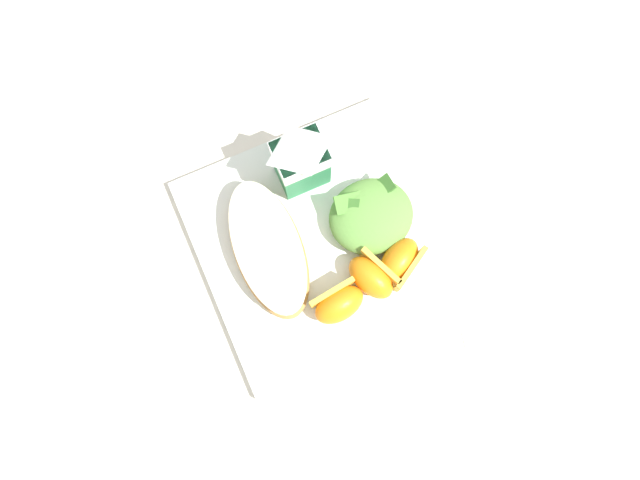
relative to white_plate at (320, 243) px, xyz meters
The scene contains 9 objects.
ground 0.01m from the white_plate, ahead, with size 3.00×3.00×0.00m, color beige.
white_plate is the anchor object (origin of this frame).
cheesy_pizza_bread 0.07m from the white_plate, 167.58° to the left, with size 0.09×0.17×0.04m.
green_salad_pile 0.07m from the white_plate, ahead, with size 0.10×0.09×0.04m.
milk_carton 0.11m from the white_plate, 80.95° to the left, with size 0.06×0.04×0.11m.
orange_wedge_front 0.08m from the white_plate, 98.29° to the right, with size 0.06×0.04×0.04m.
orange_wedge_middle 0.08m from the white_plate, 60.41° to the right, with size 0.06×0.07×0.04m.
orange_wedge_rear 0.10m from the white_plate, 40.34° to the right, with size 0.07×0.06×0.04m.
paper_napkin 0.22m from the white_plate, 39.25° to the right, with size 0.11×0.11×0.00m, color white.
Camera 1 is at (-0.05, -0.12, 0.72)m, focal length 33.86 mm.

